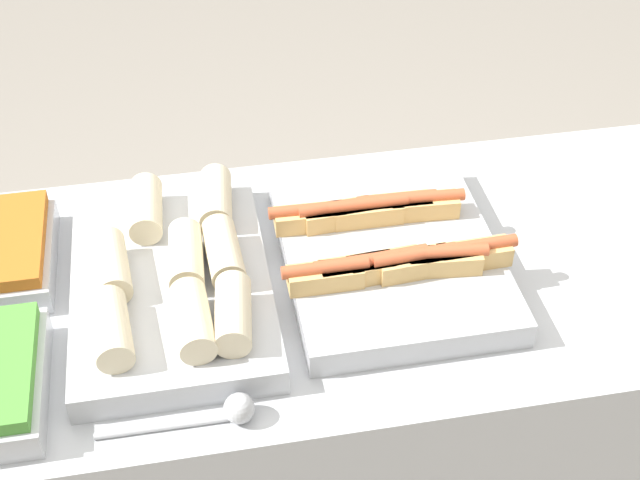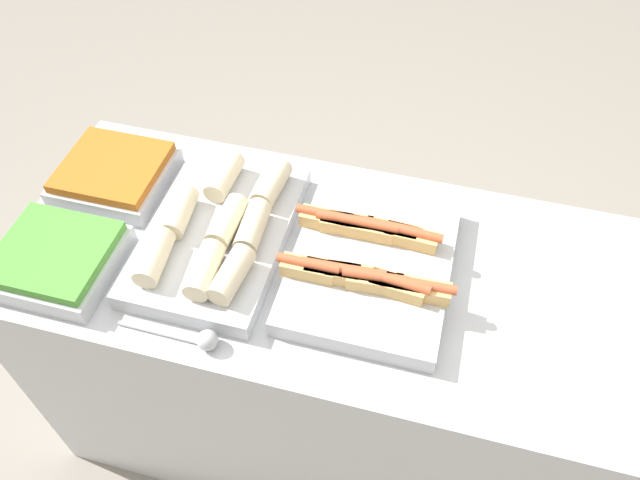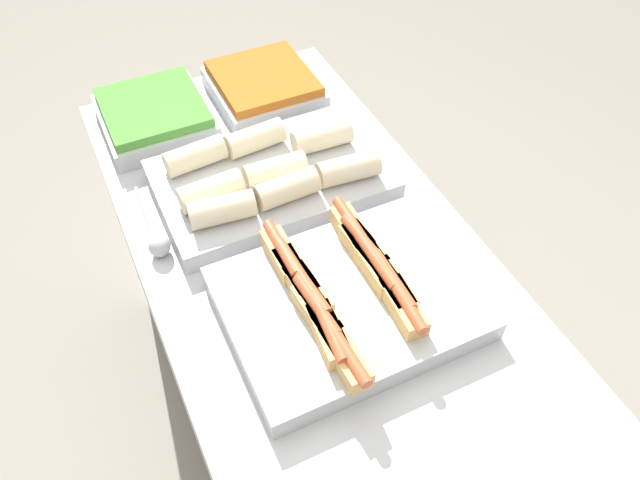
% 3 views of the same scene
% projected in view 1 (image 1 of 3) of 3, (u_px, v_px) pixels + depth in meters
% --- Properties ---
extents(counter, '(1.72, 0.68, 0.89)m').
position_uv_depth(counter, '(369.00, 424.00, 1.85)').
color(counter, '#B7BABF').
rests_on(counter, ground_plane).
extents(tray_hotdogs, '(0.40, 0.46, 0.10)m').
position_uv_depth(tray_hotdogs, '(388.00, 251.00, 1.54)').
color(tray_hotdogs, '#B7BABF').
rests_on(tray_hotdogs, counter).
extents(tray_wraps, '(0.32, 0.51, 0.11)m').
position_uv_depth(tray_wraps, '(173.00, 277.00, 1.49)').
color(tray_wraps, '#B7BABF').
rests_on(tray_wraps, counter).
extents(serving_spoon_near, '(0.23, 0.05, 0.05)m').
position_uv_depth(serving_spoon_near, '(227.00, 411.00, 1.30)').
color(serving_spoon_near, '#B2B5BA').
rests_on(serving_spoon_near, counter).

